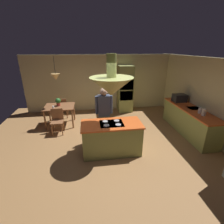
# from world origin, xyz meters

# --- Properties ---
(ground) EXTENTS (8.16, 8.16, 0.00)m
(ground) POSITION_xyz_m (0.00, 0.00, 0.00)
(ground) COLOR #9E7042
(wall_back) EXTENTS (6.80, 0.10, 2.55)m
(wall_back) POSITION_xyz_m (0.00, 3.45, 1.27)
(wall_back) COLOR beige
(wall_back) RESTS_ON ground
(wall_right) EXTENTS (0.10, 7.20, 2.55)m
(wall_right) POSITION_xyz_m (3.25, 0.40, 1.27)
(wall_right) COLOR beige
(wall_right) RESTS_ON ground
(kitchen_island) EXTENTS (1.66, 0.81, 0.92)m
(kitchen_island) POSITION_xyz_m (0.00, -0.20, 0.46)
(kitchen_island) COLOR #8C934C
(kitchen_island) RESTS_ON ground
(counter_run_right) EXTENTS (0.73, 2.62, 0.90)m
(counter_run_right) POSITION_xyz_m (2.84, 0.60, 0.46)
(counter_run_right) COLOR #8C934C
(counter_run_right) RESTS_ON ground
(oven_tower) EXTENTS (0.66, 0.62, 2.09)m
(oven_tower) POSITION_xyz_m (1.10, 3.04, 1.05)
(oven_tower) COLOR #8C934C
(oven_tower) RESTS_ON ground
(dining_table) EXTENTS (1.10, 0.89, 0.76)m
(dining_table) POSITION_xyz_m (-1.70, 1.90, 0.66)
(dining_table) COLOR brown
(dining_table) RESTS_ON ground
(person_at_island) EXTENTS (0.53, 0.23, 1.73)m
(person_at_island) POSITION_xyz_m (-0.14, 0.48, 1.00)
(person_at_island) COLOR tan
(person_at_island) RESTS_ON ground
(range_hood) EXTENTS (1.10, 1.10, 1.00)m
(range_hood) POSITION_xyz_m (0.00, -0.20, 1.96)
(range_hood) COLOR #8C934C
(pendant_light_over_table) EXTENTS (0.32, 0.32, 0.82)m
(pendant_light_over_table) POSITION_xyz_m (-1.70, 1.90, 1.86)
(pendant_light_over_table) COLOR #E0B266
(chair_facing_island) EXTENTS (0.40, 0.40, 0.87)m
(chair_facing_island) POSITION_xyz_m (-1.70, 1.23, 0.50)
(chair_facing_island) COLOR brown
(chair_facing_island) RESTS_ON ground
(chair_by_back_wall) EXTENTS (0.40, 0.40, 0.87)m
(chair_by_back_wall) POSITION_xyz_m (-1.70, 2.57, 0.50)
(chair_by_back_wall) COLOR brown
(chair_by_back_wall) RESTS_ON ground
(potted_plant_on_table) EXTENTS (0.20, 0.20, 0.30)m
(potted_plant_on_table) POSITION_xyz_m (-1.73, 1.95, 0.93)
(potted_plant_on_table) COLOR #99382D
(potted_plant_on_table) RESTS_ON dining_table
(cup_on_table) EXTENTS (0.07, 0.07, 0.09)m
(cup_on_table) POSITION_xyz_m (-1.88, 1.68, 0.81)
(cup_on_table) COLOR white
(cup_on_table) RESTS_ON dining_table
(canister_flour) EXTENTS (0.13, 0.13, 0.21)m
(canister_flour) POSITION_xyz_m (2.84, -0.05, 1.01)
(canister_flour) COLOR silver
(canister_flour) RESTS_ON counter_run_right
(canister_sugar) EXTENTS (0.10, 0.10, 0.18)m
(canister_sugar) POSITION_xyz_m (2.84, 0.13, 0.99)
(canister_sugar) COLOR silver
(canister_sugar) RESTS_ON counter_run_right
(microwave_on_counter) EXTENTS (0.46, 0.36, 0.28)m
(microwave_on_counter) POSITION_xyz_m (2.84, 1.38, 1.04)
(microwave_on_counter) COLOR #232326
(microwave_on_counter) RESTS_ON counter_run_right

